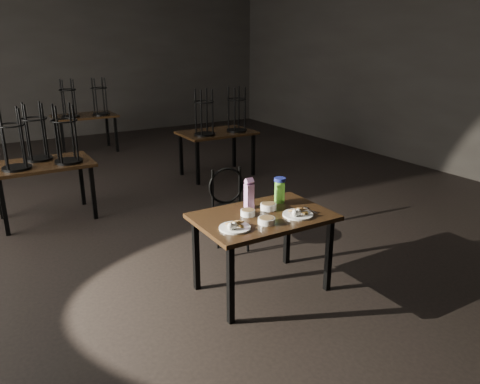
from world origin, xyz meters
TOP-DOWN VIEW (x-y plane):
  - room at (-0.06, 0.01)m, footprint 12.00×12.04m
  - main_table at (0.07, -2.12)m, footprint 1.20×0.80m
  - plate_left at (-0.30, -2.27)m, footprint 0.26×0.26m
  - plate_right at (0.33, -2.30)m, footprint 0.27×0.27m
  - bowl_near at (-0.05, -2.06)m, footprint 0.13×0.13m
  - bowl_far at (0.19, -2.04)m, footprint 0.15×0.15m
  - bowl_big at (-0.01, -2.31)m, footprint 0.15×0.15m
  - juice_carton at (0.06, -1.90)m, footprint 0.07×0.07m
  - water_bottle at (0.39, -1.93)m, footprint 0.14×0.14m
  - spoon at (0.51, -2.20)m, footprint 0.04×0.19m
  - bentwood_chair at (0.27, -1.18)m, footprint 0.44×0.43m
  - bg_table_left at (-1.33, 0.79)m, footprint 1.20×0.80m
  - bg_table_right at (1.51, 1.40)m, footprint 1.20×0.80m
  - bg_table_far at (0.03, 4.27)m, footprint 1.20×0.80m

SIDE VIEW (x-z plane):
  - bentwood_chair at x=0.27m, z-range 0.08..0.99m
  - main_table at x=0.07m, z-range 0.30..1.05m
  - bg_table_right at x=1.51m, z-range 0.01..1.49m
  - bg_table_far at x=0.03m, z-range 0.01..1.49m
  - spoon at x=0.51m, z-range 0.75..0.76m
  - plate_left at x=-0.30m, z-range 0.73..0.82m
  - plate_right at x=0.33m, z-range 0.73..0.82m
  - bowl_big at x=-0.01m, z-range 0.75..0.80m
  - bg_table_left at x=-1.33m, z-range 0.04..1.52m
  - bowl_near at x=-0.05m, z-range 0.75..0.80m
  - bowl_far at x=0.19m, z-range 0.75..0.81m
  - water_bottle at x=0.39m, z-range 0.75..1.00m
  - juice_carton at x=0.06m, z-range 0.74..1.03m
  - room at x=-0.06m, z-range 0.72..3.94m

